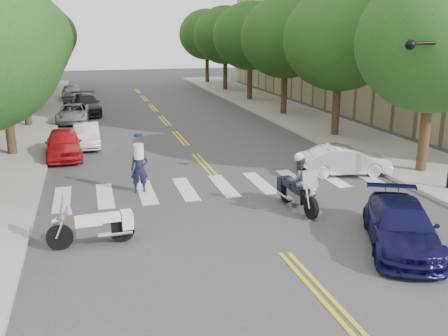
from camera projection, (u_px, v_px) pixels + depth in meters
name	position (u px, v px, depth m)	size (l,w,h in m)	color
ground	(284.00, 253.00, 13.99)	(140.00, 140.00, 0.00)	#38383A
sidewalk_left	(17.00, 126.00, 32.00)	(5.00, 60.00, 0.15)	#9E9991
sidewalk_right	(292.00, 114.00, 36.84)	(5.00, 60.00, 0.15)	#9E9991
tree_l_1	(0.00, 41.00, 23.28)	(6.40, 6.40, 8.45)	#382316
tree_l_2	(20.00, 38.00, 30.71)	(6.40, 6.40, 8.45)	#382316
tree_l_3	(32.00, 37.00, 38.15)	(6.40, 6.40, 8.45)	#382316
tree_l_4	(40.00, 36.00, 45.59)	(6.40, 6.40, 8.45)	#382316
tree_l_5	(46.00, 35.00, 53.02)	(6.40, 6.40, 8.45)	#382316
tree_r_0	(434.00, 42.00, 20.33)	(6.40, 6.40, 8.45)	#382316
tree_r_1	(340.00, 39.00, 27.76)	(6.40, 6.40, 8.45)	#382316
tree_r_2	(286.00, 37.00, 35.20)	(6.40, 6.40, 8.45)	#382316
tree_r_3	(250.00, 36.00, 42.64)	(6.40, 6.40, 8.45)	#382316
tree_r_4	(225.00, 35.00, 50.07)	(6.40, 6.40, 8.45)	#382316
tree_r_5	(207.00, 35.00, 57.51)	(6.40, 6.40, 8.45)	#382316
motorcycle_police	(297.00, 184.00, 17.23)	(0.89, 2.50, 2.04)	black
motorcycle_parked	(99.00, 226.00, 14.45)	(2.50, 0.67, 1.61)	black
officer_standing	(139.00, 169.00, 19.05)	(0.67, 0.44, 1.83)	#171A34
convertible	(345.00, 160.00, 21.44)	(1.35, 3.86, 1.27)	white
sedan_blue	(401.00, 226.00, 14.21)	(1.82, 4.47, 1.30)	#0E0E3B
parked_car_a	(64.00, 144.00, 24.28)	(1.68, 4.16, 1.42)	red
parked_car_b	(87.00, 135.00, 26.62)	(1.30, 3.72, 1.22)	white
parked_car_c	(74.00, 113.00, 33.74)	(2.03, 4.40, 1.22)	gray
parked_car_d	(85.00, 104.00, 36.87)	(2.08, 5.10, 1.48)	black
parked_car_e	(72.00, 93.00, 43.79)	(1.74, 4.33, 1.48)	#A4A4A9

